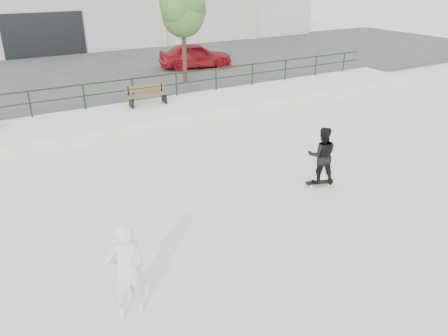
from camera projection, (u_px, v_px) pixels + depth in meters
ground at (263, 247)px, 9.61m from camera, size 120.00×120.00×0.00m
ledge at (121, 120)px, 16.94m from camera, size 30.00×3.00×0.50m
parking_strip at (70, 78)px, 23.60m from camera, size 60.00×14.00×0.50m
railing at (108, 88)px, 17.55m from camera, size 28.00×0.06×1.03m
bench_right at (147, 95)px, 17.88m from camera, size 1.73×0.55×0.79m
tree at (183, 11)px, 20.52m from camera, size 2.49×2.22×4.43m
red_car at (195, 55)px, 24.63m from camera, size 4.34×2.58×1.39m
skateboard at (319, 182)px, 12.36m from camera, size 0.80×0.45×0.09m
standing_skater at (322, 155)px, 12.01m from camera, size 1.00×0.95×1.63m
seated_skater at (126, 270)px, 7.39m from camera, size 0.69×0.47×1.83m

